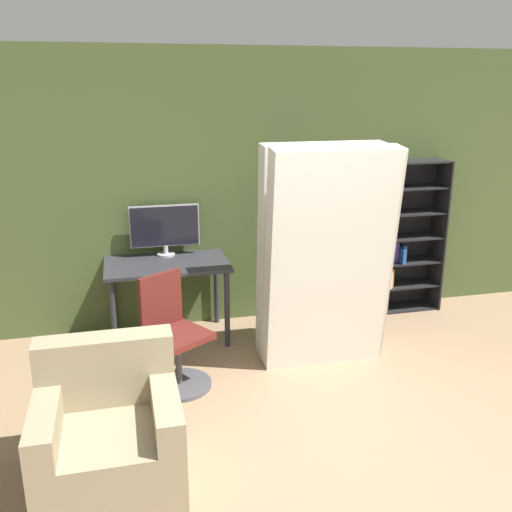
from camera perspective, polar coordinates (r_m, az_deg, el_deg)
ground_plane at (r=3.83m, az=11.43°, el=-21.55°), size 16.00×16.00×0.00m
wall_back at (r=5.72m, az=0.49°, el=6.72°), size 8.00×0.06×2.70m
desk at (r=5.37m, az=-8.87°, el=-1.75°), size 1.14×0.70×0.77m
monitor at (r=5.50m, az=-9.11°, el=2.82°), size 0.66×0.17×0.49m
office_chair at (r=4.66m, az=-8.24°, el=-8.55°), size 0.61×0.61×0.92m
bookshelf at (r=6.21m, az=13.97°, el=1.83°), size 0.76×0.32×1.61m
mattress_near at (r=4.76m, az=7.40°, el=-0.47°), size 1.06×0.43×1.90m
mattress_far at (r=4.99m, az=6.36°, el=0.37°), size 1.06×0.32×1.90m
armchair at (r=3.75m, az=-14.47°, el=-16.71°), size 0.85×0.80×0.85m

